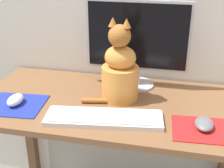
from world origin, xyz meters
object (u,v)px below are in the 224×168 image
at_px(keyboard, 103,118).
at_px(computer_mouse_right, 204,124).
at_px(cat, 120,70).
at_px(monitor, 137,41).
at_px(computer_mouse_left, 15,100).

relative_size(keyboard, computer_mouse_right, 4.65).
distance_m(keyboard, cat, 0.23).
relative_size(computer_mouse_right, cat, 0.28).
distance_m(monitor, computer_mouse_left, 0.58).
height_order(computer_mouse_left, computer_mouse_right, computer_mouse_left).
height_order(monitor, computer_mouse_left, monitor).
height_order(monitor, cat, monitor).
xyz_separation_m(monitor, cat, (-0.05, -0.15, -0.09)).
bearing_deg(keyboard, monitor, 69.89).
xyz_separation_m(computer_mouse_left, cat, (0.41, 0.15, 0.11)).
distance_m(monitor, computer_mouse_right, 0.48).
height_order(monitor, keyboard, monitor).
xyz_separation_m(keyboard, cat, (0.03, 0.19, 0.12)).
bearing_deg(cat, computer_mouse_left, -150.30).
xyz_separation_m(monitor, keyboard, (-0.07, -0.34, -0.21)).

